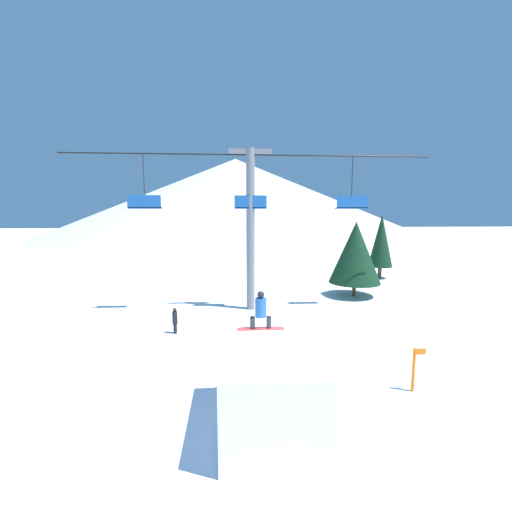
# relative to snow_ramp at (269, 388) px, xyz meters

# --- Properties ---
(ground_plane) EXTENTS (220.00, 220.00, 0.00)m
(ground_plane) POSITION_rel_snow_ramp_xyz_m (0.28, 0.69, -1.08)
(ground_plane) COLOR white
(mountain_ridge) EXTENTS (87.12, 87.12, 18.14)m
(mountain_ridge) POSITION_rel_snow_ramp_xyz_m (0.28, 76.23, 7.99)
(mountain_ridge) COLOR silver
(mountain_ridge) RESTS_ON ground_plane
(snow_ramp) EXTENTS (2.58, 3.52, 2.16)m
(snow_ramp) POSITION_rel_snow_ramp_xyz_m (0.00, 0.00, 0.00)
(snow_ramp) COLOR white
(snow_ramp) RESTS_ON ground_plane
(snowboarder) EXTENTS (1.41, 0.34, 1.17)m
(snowboarder) POSITION_rel_snow_ramp_xyz_m (-0.10, 1.50, 1.65)
(snowboarder) COLOR #B22D2D
(snowboarder) RESTS_ON snow_ramp
(chairlift) EXTENTS (20.61, 0.48, 9.19)m
(chairlift) POSITION_rel_snow_ramp_xyz_m (0.15, 11.08, 4.19)
(chairlift) COLOR slate
(chairlift) RESTS_ON ground_plane
(pine_tree_near) EXTENTS (3.41, 3.41, 5.03)m
(pine_tree_near) POSITION_rel_snow_ramp_xyz_m (7.31, 13.68, 1.89)
(pine_tree_near) COLOR #4C3823
(pine_tree_near) RESTS_ON ground_plane
(pine_tree_far) EXTENTS (2.01, 2.01, 5.45)m
(pine_tree_far) POSITION_rel_snow_ramp_xyz_m (11.73, 19.59, 2.12)
(pine_tree_far) COLOR #4C3823
(pine_tree_far) RESTS_ON ground_plane
(trail_marker) EXTENTS (0.41, 0.10, 1.44)m
(trail_marker) POSITION_rel_snow_ramp_xyz_m (4.77, 1.45, -0.31)
(trail_marker) COLOR orange
(trail_marker) RESTS_ON ground_plane
(distant_skier) EXTENTS (0.24, 0.24, 1.23)m
(distant_skier) POSITION_rel_snow_ramp_xyz_m (-3.62, 7.29, -0.42)
(distant_skier) COLOR black
(distant_skier) RESTS_ON ground_plane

